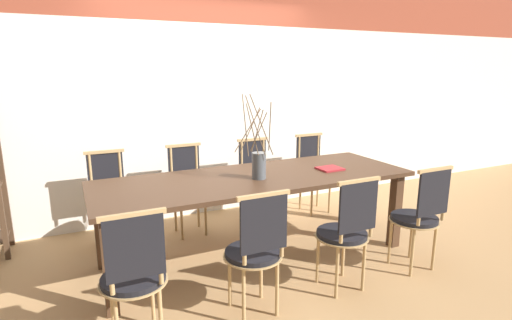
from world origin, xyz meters
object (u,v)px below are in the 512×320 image
(chair_far_center, at_px, (257,177))
(chair_near_center, at_px, (346,229))
(book_stack, at_px, (330,169))
(dining_table, at_px, (256,186))
(vase_centerpiece, at_px, (259,163))

(chair_far_center, bearing_deg, chair_near_center, 88.87)
(chair_near_center, bearing_deg, book_stack, 63.60)
(dining_table, relative_size, book_stack, 12.38)
(dining_table, distance_m, chair_far_center, 0.94)
(dining_table, bearing_deg, vase_centerpiece, -98.24)
(dining_table, relative_size, vase_centerpiece, 3.82)
(chair_near_center, relative_size, chair_far_center, 1.00)
(dining_table, distance_m, chair_near_center, 0.93)
(chair_near_center, height_order, chair_far_center, same)
(vase_centerpiece, height_order, book_stack, vase_centerpiece)
(chair_far_center, bearing_deg, book_stack, 110.35)
(dining_table, bearing_deg, book_stack, -6.32)
(vase_centerpiece, bearing_deg, book_stack, -0.19)
(chair_far_center, relative_size, vase_centerpiece, 1.26)
(chair_far_center, relative_size, book_stack, 4.09)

